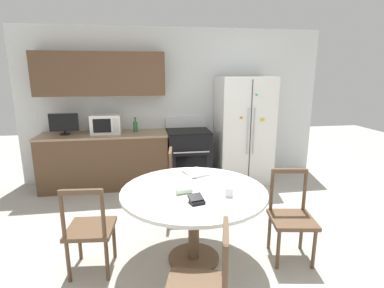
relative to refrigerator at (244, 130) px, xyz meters
The scene contains 16 objects.
ground_plane 2.67m from the refrigerator, 117.15° to the right, with size 14.00×14.00×0.00m, color #B2ADA3.
back_wall 1.59m from the refrigerator, 166.30° to the left, with size 5.20×0.44×2.60m.
kitchen_counter 2.38m from the refrigerator, behind, with size 2.04×0.64×0.90m.
refrigerator is the anchor object (origin of this frame).
oven_range 1.05m from the refrigerator, behind, with size 0.71×0.68×1.08m.
microwave 2.30m from the refrigerator, behind, with size 0.47×0.37×0.31m.
countertop_tv 2.94m from the refrigerator, behind, with size 0.44×0.16×0.34m.
counter_bottle 1.84m from the refrigerator, behind, with size 0.07×0.07×0.24m.
dining_table 2.51m from the refrigerator, 119.42° to the right, with size 1.41×1.41×0.76m.
dining_chair_far 1.76m from the refrigerator, 135.45° to the right, with size 0.47×0.47×0.90m.
dining_chair_right 2.34m from the refrigerator, 96.15° to the right, with size 0.48×0.48×0.90m.
dining_chair_left 3.17m from the refrigerator, 135.10° to the right, with size 0.46×0.46×0.90m.
candle_glass 2.56m from the refrigerator, 111.40° to the right, with size 0.08×0.08×0.08m.
folded_napkin 2.63m from the refrigerator, 120.49° to the right, with size 0.16×0.08×0.05m.
wallet 2.78m from the refrigerator, 116.86° to the right, with size 0.15×0.15×0.07m.
mail_stack 2.06m from the refrigerator, 123.45° to the right, with size 0.31×0.36×0.02m.
Camera 1 is at (-0.52, -2.62, 1.87)m, focal length 28.00 mm.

